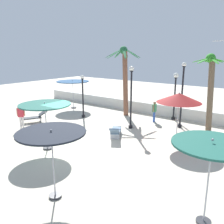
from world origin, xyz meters
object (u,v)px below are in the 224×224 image
at_px(patio_umbrella_3, 45,107).
at_px(palm_tree_0, 210,84).
at_px(patio_umbrella_4, 179,98).
at_px(lounge_chair_0, 34,117).
at_px(palm_tree_1, 125,73).
at_px(lamp_post_0, 83,95).
at_px(lounge_chair_1, 116,131).
at_px(patio_umbrella_0, 212,149).
at_px(guest_1, 21,114).
at_px(patio_umbrella_1, 73,82).
at_px(guest_0, 154,110).
at_px(patio_umbrella_5, 51,136).
at_px(lamp_post_2, 175,91).
at_px(lamp_post_3, 182,94).
at_px(lamp_post_1, 131,94).

bearing_deg(patio_umbrella_3, palm_tree_0, 54.19).
xyz_separation_m(patio_umbrella_4, lounge_chair_0, (-9.97, -2.52, -2.19)).
xyz_separation_m(palm_tree_1, lamp_post_0, (-2.16, -2.62, -1.64)).
relative_size(patio_umbrella_3, lounge_chair_1, 1.40).
height_order(palm_tree_0, lounge_chair_1, palm_tree_0).
bearing_deg(patio_umbrella_0, guest_1, 171.32).
distance_m(patio_umbrella_1, guest_1, 6.81).
bearing_deg(patio_umbrella_3, guest_0, 74.52).
distance_m(patio_umbrella_5, lamp_post_2, 12.13).
bearing_deg(lounge_chair_1, lamp_post_2, 77.41).
distance_m(patio_umbrella_0, patio_umbrella_4, 6.78).
distance_m(palm_tree_1, lounge_chair_0, 7.71).
relative_size(patio_umbrella_1, patio_umbrella_4, 1.00).
distance_m(patio_umbrella_0, patio_umbrella_3, 8.50).
relative_size(palm_tree_0, palm_tree_1, 0.91).
xyz_separation_m(lamp_post_2, lamp_post_3, (1.12, -1.55, 0.09)).
height_order(patio_umbrella_0, lamp_post_0, lamp_post_0).
bearing_deg(guest_0, patio_umbrella_3, -105.48).
xyz_separation_m(lamp_post_2, lounge_chair_1, (-1.29, -5.79, -1.85)).
bearing_deg(lamp_post_3, guest_0, 176.41).
bearing_deg(patio_umbrella_4, patio_umbrella_0, -60.83).
xyz_separation_m(patio_umbrella_0, lounge_chair_1, (-6.60, 4.47, -2.03)).
relative_size(lamp_post_0, guest_0, 2.18).
xyz_separation_m(palm_tree_0, guest_0, (-3.72, -0.21, -2.16)).
distance_m(patio_umbrella_0, guest_1, 12.82).
bearing_deg(patio_umbrella_5, lamp_post_1, 104.36).
height_order(lamp_post_2, lounge_chair_0, lamp_post_2).
distance_m(palm_tree_1, lamp_post_1, 3.67).
height_order(patio_umbrella_0, guest_0, patio_umbrella_0).
height_order(patio_umbrella_0, lamp_post_2, lamp_post_2).
distance_m(patio_umbrella_1, lamp_post_0, 3.57).
bearing_deg(lounge_chair_1, lamp_post_1, 96.04).
height_order(lamp_post_0, lounge_chair_0, lamp_post_0).
xyz_separation_m(patio_umbrella_0, guest_0, (-6.24, 8.84, -1.50)).
height_order(patio_umbrella_5, lamp_post_0, lamp_post_0).
bearing_deg(patio_umbrella_3, patio_umbrella_0, -5.40).
bearing_deg(guest_0, patio_umbrella_1, -176.72).
bearing_deg(lamp_post_3, guest_1, -141.11).
distance_m(patio_umbrella_5, lounge_chair_1, 6.88).
bearing_deg(patio_umbrella_4, palm_tree_0, 75.81).
bearing_deg(palm_tree_1, patio_umbrella_1, -171.37).
relative_size(patio_umbrella_4, palm_tree_1, 0.53).
relative_size(patio_umbrella_3, lamp_post_1, 0.63).
bearing_deg(guest_1, patio_umbrella_1, 104.73).
bearing_deg(patio_umbrella_5, guest_0, 98.29).
xyz_separation_m(patio_umbrella_4, lounge_chair_1, (-3.30, -1.45, -2.20)).
bearing_deg(lounge_chair_0, lamp_post_2, 40.73).
bearing_deg(guest_1, lounge_chair_1, 23.04).
xyz_separation_m(patio_umbrella_4, lamp_post_0, (-7.99, 0.62, -0.81)).
height_order(patio_umbrella_1, patio_umbrella_5, patio_umbrella_1).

